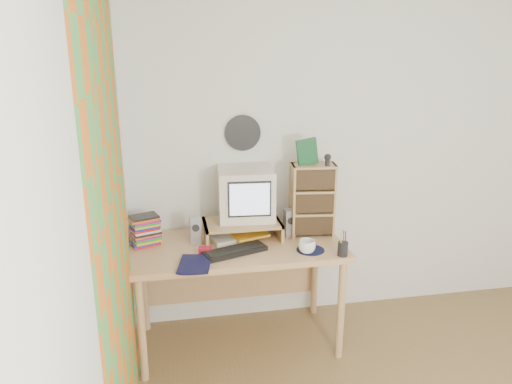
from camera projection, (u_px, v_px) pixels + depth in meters
name	position (u px, v px, depth m)	size (l,w,h in m)	color
back_wall	(366.00, 152.00, 3.70)	(3.50, 3.50, 0.00)	white
left_wall	(91.00, 280.00, 1.74)	(3.50, 3.50, 0.00)	white
curtain	(116.00, 251.00, 2.23)	(2.20, 2.20, 0.00)	#CE641D
wall_disc	(243.00, 133.00, 3.46)	(0.25, 0.25, 0.02)	black
desk	(236.00, 259.00, 3.41)	(1.40, 0.70, 0.75)	tan
monitor_riser	(242.00, 225.00, 3.39)	(0.52, 0.30, 0.12)	tan
crt_monitor	(246.00, 195.00, 3.38)	(0.36, 0.36, 0.35)	silver
speaker_left	(195.00, 230.00, 3.30)	(0.07, 0.07, 0.19)	#A1A0A4
speaker_right	(290.00, 223.00, 3.43)	(0.07, 0.07, 0.19)	#A1A0A4
keyboard	(235.00, 251.00, 3.17)	(0.41, 0.14, 0.03)	black
dvd_stack	(145.00, 227.00, 3.27)	(0.17, 0.12, 0.25)	brown
cd_rack	(313.00, 200.00, 3.42)	(0.30, 0.16, 0.50)	tan
mug	(307.00, 247.00, 3.17)	(0.11, 0.11, 0.09)	white
diary	(179.00, 262.00, 2.99)	(0.23, 0.17, 0.05)	#0F0F39
mousepad	(310.00, 250.00, 3.22)	(0.18, 0.18, 0.00)	black
pen_cup	(343.00, 246.00, 3.12)	(0.06, 0.06, 0.13)	black
papers	(237.00, 236.00, 3.40)	(0.27, 0.20, 0.04)	silver
red_box	(205.00, 250.00, 3.17)	(0.08, 0.05, 0.04)	#B3132C
game_box	(307.00, 152.00, 3.31)	(0.14, 0.03, 0.18)	#164E29
webcam	(328.00, 160.00, 3.31)	(0.05, 0.05, 0.08)	black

